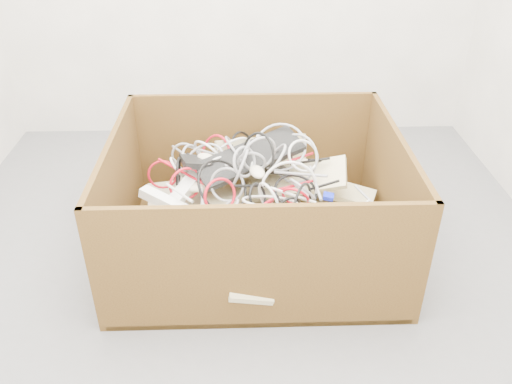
{
  "coord_description": "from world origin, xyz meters",
  "views": [
    {
      "loc": [
        -0.0,
        -1.89,
        1.59
      ],
      "look_at": [
        0.06,
        0.17,
        0.3
      ],
      "focal_mm": 37.12,
      "sensor_mm": 36.0,
      "label": 1
    }
  ],
  "objects_px": {
    "power_strip_left": "(189,184)",
    "power_strip_right": "(169,203)",
    "vga_plug": "(328,196)",
    "cardboard_box": "(252,222)"
  },
  "relations": [
    {
      "from": "power_strip_left",
      "to": "power_strip_right",
      "type": "distance_m",
      "value": 0.17
    },
    {
      "from": "cardboard_box",
      "to": "power_strip_right",
      "type": "relative_size",
      "value": 4.56
    },
    {
      "from": "power_strip_left",
      "to": "vga_plug",
      "type": "xyz_separation_m",
      "value": [
        0.62,
        -0.14,
        0.01
      ]
    },
    {
      "from": "power_strip_left",
      "to": "vga_plug",
      "type": "bearing_deg",
      "value": -72.54
    },
    {
      "from": "vga_plug",
      "to": "power_strip_left",
      "type": "bearing_deg",
      "value": 179.3
    },
    {
      "from": "power_strip_right",
      "to": "power_strip_left",
      "type": "bearing_deg",
      "value": 94.64
    },
    {
      "from": "power_strip_left",
      "to": "vga_plug",
      "type": "height_order",
      "value": "power_strip_left"
    },
    {
      "from": "power_strip_left",
      "to": "vga_plug",
      "type": "relative_size",
      "value": 7.16
    },
    {
      "from": "cardboard_box",
      "to": "vga_plug",
      "type": "relative_size",
      "value": 28.42
    },
    {
      "from": "power_strip_left",
      "to": "power_strip_right",
      "type": "xyz_separation_m",
      "value": [
        -0.07,
        -0.16,
        -0.0
      ]
    }
  ]
}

